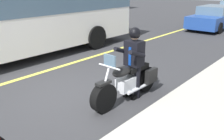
{
  "coord_description": "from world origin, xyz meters",
  "views": [
    {
      "loc": [
        3.59,
        4.47,
        2.68
      ],
      "look_at": [
        -0.56,
        0.94,
        0.75
      ],
      "focal_mm": 39.25,
      "sensor_mm": 36.0,
      "label": 1
    }
  ],
  "objects": [
    {
      "name": "rider_main",
      "position": [
        -1.0,
        1.25,
        1.04
      ],
      "size": [
        0.63,
        0.56,
        1.74
      ],
      "color": "black",
      "rests_on": "ground_plane"
    },
    {
      "name": "car_dark",
      "position": [
        -12.31,
        -0.71,
        0.69
      ],
      "size": [
        4.6,
        1.92,
        1.4
      ],
      "color": "navy",
      "rests_on": "ground_plane"
    },
    {
      "name": "lane_center_stripe",
      "position": [
        0.0,
        -2.0,
        0.01
      ],
      "size": [
        60.0,
        0.16,
        0.01
      ],
      "primitive_type": "cube",
      "color": "#E5DB4C",
      "rests_on": "ground_plane"
    },
    {
      "name": "ground_plane",
      "position": [
        0.0,
        0.0,
        0.0
      ],
      "size": [
        80.0,
        80.0,
        0.0
      ],
      "primitive_type": "plane",
      "color": "#333335"
    },
    {
      "name": "bus_near",
      "position": [
        -0.64,
        -3.99,
        1.87
      ],
      "size": [
        11.05,
        2.7,
        3.3
      ],
      "color": "white",
      "rests_on": "ground_plane"
    },
    {
      "name": "motorcycle_main",
      "position": [
        -0.81,
        1.24,
        0.45
      ],
      "size": [
        2.22,
        0.63,
        1.26
      ],
      "color": "black",
      "rests_on": "ground_plane"
    }
  ]
}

